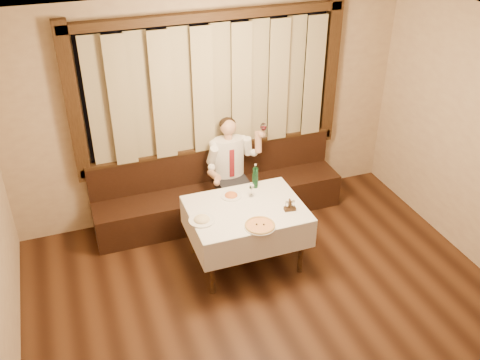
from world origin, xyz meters
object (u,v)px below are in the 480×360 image
object	(u,v)px
green_bottle	(255,177)
cruet_caddy	(290,207)
pasta_red	(231,194)
banquette	(219,195)
pizza	(260,226)
seated_man	(231,163)
pasta_cream	(202,218)
dining_table	(246,216)

from	to	relation	value
green_bottle	cruet_caddy	size ratio (longest dim) A/B	2.29
pasta_red	green_bottle	xyz separation A→B (m)	(0.33, 0.10, 0.10)
banquette	pizza	size ratio (longest dim) A/B	9.54
cruet_caddy	seated_man	world-z (taller)	seated_man
pasta_cream	seated_man	size ratio (longest dim) A/B	0.20
pizza	pasta_red	xyz separation A→B (m)	(-0.09, 0.65, 0.02)
banquette	pasta_cream	world-z (taller)	banquette
pizza	seated_man	bearing A→B (deg)	84.19
cruet_caddy	green_bottle	bearing A→B (deg)	114.73
pizza	pasta_red	bearing A→B (deg)	98.06
pasta_cream	pasta_red	bearing A→B (deg)	37.85
pasta_cream	cruet_caddy	size ratio (longest dim) A/B	2.10
pizza	green_bottle	bearing A→B (deg)	72.40
green_bottle	pasta_cream	bearing A→B (deg)	-150.20
banquette	pasta_red	distance (m)	0.89
pizza	cruet_caddy	size ratio (longest dim) A/B	2.50
pizza	pasta_cream	distance (m)	0.62
pasta_cream	green_bottle	world-z (taller)	green_bottle
pasta_red	pasta_cream	world-z (taller)	pasta_cream
pasta_cream	green_bottle	size ratio (longest dim) A/B	0.92
green_bottle	seated_man	xyz separation A→B (m)	(-0.10, 0.56, -0.09)
pasta_red	cruet_caddy	world-z (taller)	cruet_caddy
cruet_caddy	seated_man	xyz separation A→B (m)	(-0.29, 1.14, -0.00)
dining_table	cruet_caddy	size ratio (longest dim) A/B	9.48
green_bottle	seated_man	distance (m)	0.58
green_bottle	cruet_caddy	distance (m)	0.61
pizza	green_bottle	xyz separation A→B (m)	(0.24, 0.75, 0.12)
banquette	pasta_cream	distance (m)	1.31
pizza	seated_man	world-z (taller)	seated_man
green_bottle	seated_man	bearing A→B (deg)	100.57
seated_man	pasta_cream	bearing A→B (deg)	-123.80
dining_table	cruet_caddy	xyz separation A→B (m)	(0.43, -0.21, 0.15)
dining_table	pasta_red	bearing A→B (deg)	106.37
banquette	pasta_red	size ratio (longest dim) A/B	13.50
pizza	cruet_caddy	distance (m)	0.46
dining_table	pizza	distance (m)	0.40
green_bottle	seated_man	world-z (taller)	seated_man
banquette	pasta_red	world-z (taller)	banquette
pasta_red	banquette	bearing A→B (deg)	83.85
banquette	cruet_caddy	world-z (taller)	banquette
pasta_cream	banquette	bearing A→B (deg)	64.24
banquette	pizza	bearing A→B (deg)	-89.51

